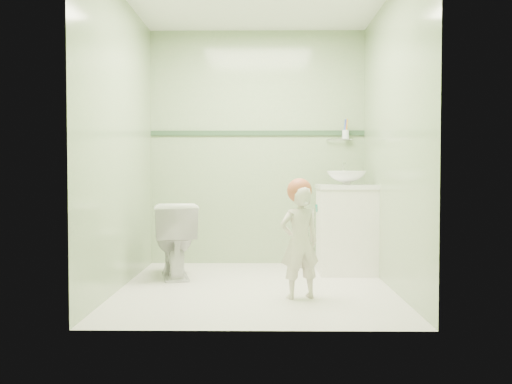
{
  "coord_description": "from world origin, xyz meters",
  "views": [
    {
      "loc": [
        0.06,
        -4.57,
        0.94
      ],
      "look_at": [
        0.0,
        0.15,
        0.78
      ],
      "focal_mm": 39.53,
      "sensor_mm": 36.0,
      "label": 1
    }
  ],
  "objects": [
    {
      "name": "toddler",
      "position": [
        0.33,
        -0.37,
        0.42
      ],
      "size": [
        0.36,
        0.29,
        0.84
      ],
      "primitive_type": "imported",
      "rotation": [
        0.0,
        0.0,
        3.46
      ],
      "color": "silver",
      "rests_on": "ground"
    },
    {
      "name": "cup_holder",
      "position": [
        0.89,
        1.18,
        1.33
      ],
      "size": [
        0.26,
        0.07,
        0.21
      ],
      "color": "silver",
      "rests_on": "room_shell"
    },
    {
      "name": "toilet",
      "position": [
        -0.74,
        0.47,
        0.34
      ],
      "size": [
        0.52,
        0.73,
        0.68
      ],
      "primitive_type": "imported",
      "rotation": [
        0.0,
        0.0,
        3.37
      ],
      "color": "white",
      "rests_on": "ground"
    },
    {
      "name": "basin",
      "position": [
        0.84,
        0.7,
        0.89
      ],
      "size": [
        0.37,
        0.37,
        0.13
      ],
      "primitive_type": "imported",
      "color": "white",
      "rests_on": "counter"
    },
    {
      "name": "trim_stripe",
      "position": [
        0.0,
        1.24,
        1.35
      ],
      "size": [
        2.2,
        0.02,
        0.05
      ],
      "primitive_type": "cube",
      "color": "#304E33",
      "rests_on": "room_shell"
    },
    {
      "name": "ground",
      "position": [
        0.0,
        0.0,
        0.0
      ],
      "size": [
        2.5,
        2.5,
        0.0
      ],
      "primitive_type": "plane",
      "color": "silver",
      "rests_on": "ground"
    },
    {
      "name": "faucet",
      "position": [
        0.84,
        0.89,
        0.97
      ],
      "size": [
        0.03,
        0.13,
        0.18
      ],
      "color": "silver",
      "rests_on": "counter"
    },
    {
      "name": "vanity",
      "position": [
        0.84,
        0.7,
        0.4
      ],
      "size": [
        0.52,
        0.5,
        0.8
      ],
      "primitive_type": "cube",
      "color": "white",
      "rests_on": "ground"
    },
    {
      "name": "counter",
      "position": [
        0.84,
        0.7,
        0.81
      ],
      "size": [
        0.54,
        0.52,
        0.04
      ],
      "primitive_type": "cube",
      "color": "white",
      "rests_on": "vanity"
    },
    {
      "name": "hair_cap",
      "position": [
        0.33,
        -0.35,
        0.81
      ],
      "size": [
        0.19,
        0.19,
        0.19
      ],
      "primitive_type": "sphere",
      "color": "#B05534",
      "rests_on": "toddler"
    },
    {
      "name": "teal_toothbrush",
      "position": [
        0.44,
        -0.47,
        0.69
      ],
      "size": [
        0.1,
        0.14,
        0.08
      ],
      "color": "#189281",
      "rests_on": "toddler"
    },
    {
      "name": "room_shell",
      "position": [
        0.0,
        0.0,
        1.2
      ],
      "size": [
        2.5,
        2.54,
        2.4
      ],
      "color": "#8CAC7A",
      "rests_on": "ground"
    }
  ]
}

